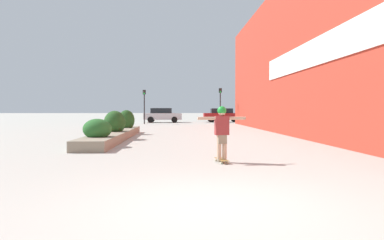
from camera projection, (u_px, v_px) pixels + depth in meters
name	position (u px, v px, depth m)	size (l,w,h in m)	color
ground_plane	(217.00, 207.00, 5.02)	(300.00, 300.00, 0.00)	#ADA89E
building_wall_right	(298.00, 52.00, 17.95)	(0.67, 35.23, 8.98)	#B23323
planter_box	(115.00, 131.00, 16.50)	(1.23, 10.58, 1.41)	gray
skateboard	(222.00, 160.00, 9.23)	(0.32, 0.78, 0.09)	olive
skateboarder	(222.00, 127.00, 9.21)	(1.33, 0.29, 1.43)	tan
car_leftmost	(269.00, 115.00, 42.47)	(4.25, 2.03, 1.64)	#BCBCC1
car_center_left	(162.00, 115.00, 38.53)	(4.23, 2.05, 1.62)	#BCBCC1
car_center_right	(223.00, 115.00, 39.88)	(4.51, 1.92, 1.60)	maroon
traffic_light_left	(144.00, 101.00, 34.38)	(0.28, 0.30, 3.44)	black
traffic_light_right	(220.00, 100.00, 34.47)	(0.28, 0.30, 3.61)	black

